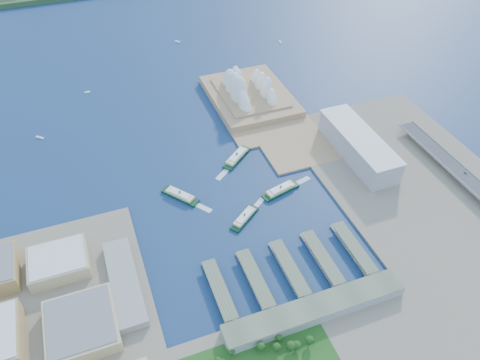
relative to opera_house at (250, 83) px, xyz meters
name	(u,v)px	position (x,y,z in m)	size (l,w,h in m)	color
ground	(253,229)	(-105.00, -280.00, -32.00)	(3000.00, 3000.00, 0.00)	#0F2447
east_land	(438,207)	(135.00, -330.00, -30.50)	(240.00, 500.00, 3.00)	gray
peninsula	(255,105)	(2.50, -20.00, -30.50)	(135.00, 220.00, 3.00)	#A07E57
opera_house	(250,83)	(0.00, 0.00, 0.00)	(134.00, 180.00, 58.00)	white
toaster_building	(358,146)	(90.00, -200.00, -11.50)	(45.00, 155.00, 35.00)	#96969B
west_buildings	(44,334)	(-355.00, -350.00, -15.50)	(200.00, 280.00, 27.00)	#9C814E
ferry_wharves	(289,269)	(-91.00, -355.00, -27.35)	(184.00, 90.00, 9.30)	#555F48
terminal_building	(315,310)	(-90.00, -415.00, -23.00)	(200.00, 28.00, 12.00)	gray
ferry_a	(180,194)	(-175.62, -192.42, -26.84)	(13.88, 54.53, 10.31)	#0C331B
ferry_b	(237,156)	(-76.67, -143.19, -26.57)	(14.62, 57.42, 10.86)	#0C331B
ferry_c	(245,217)	(-109.42, -260.48, -27.29)	(12.68, 49.80, 9.42)	#0C331B
ferry_d	(281,189)	(-45.62, -229.96, -26.75)	(14.15, 55.57, 10.51)	#0C331B
boat_a	(40,137)	(-344.86, 11.92, -30.72)	(3.33, 13.32, 2.57)	white
boat_b	(87,92)	(-259.61, 121.85, -30.74)	(3.25, 9.30, 2.51)	white
boat_c	(280,42)	(139.54, 183.15, -30.75)	(3.24, 11.11, 2.50)	white
boat_e	(177,41)	(-59.41, 259.84, -30.59)	(3.66, 11.49, 2.82)	white
car_c	(465,173)	(199.00, -299.43, -16.50)	(1.83, 4.50, 1.31)	slate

